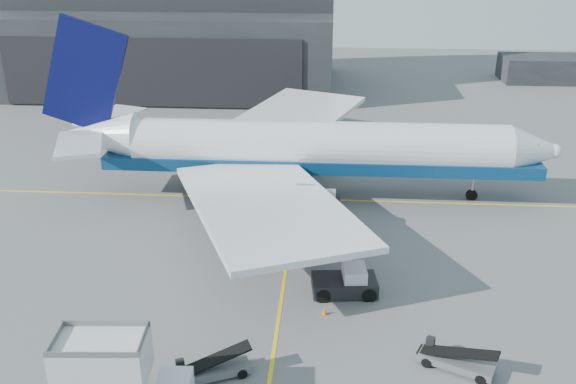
# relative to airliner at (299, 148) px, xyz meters

# --- Properties ---
(ground) EXTENTS (200.00, 200.00, 0.00)m
(ground) POSITION_rel_airliner_xyz_m (-0.14, -21.08, -4.73)
(ground) COLOR #565659
(ground) RESTS_ON ground
(taxi_lines) EXTENTS (80.00, 42.12, 0.02)m
(taxi_lines) POSITION_rel_airliner_xyz_m (-0.14, -8.42, -4.72)
(taxi_lines) COLOR yellow
(taxi_lines) RESTS_ON ground
(hangar) EXTENTS (50.00, 28.30, 28.00)m
(hangar) POSITION_rel_airliner_xyz_m (-22.14, 43.86, 4.81)
(hangar) COLOR black
(hangar) RESTS_ON ground
(distant_bldg_a) EXTENTS (14.00, 8.00, 4.00)m
(distant_bldg_a) POSITION_rel_airliner_xyz_m (37.86, 50.92, -4.73)
(distant_bldg_a) COLOR black
(distant_bldg_a) RESTS_ON ground
(airliner) EXTENTS (48.21, 46.75, 16.92)m
(airliner) POSITION_rel_airliner_xyz_m (0.00, 0.00, 0.00)
(airliner) COLOR white
(airliner) RESTS_ON ground
(catering_truck) EXTENTS (7.21, 3.09, 4.86)m
(catering_truck) POSITION_rel_airliner_xyz_m (-7.74, -30.78, -2.28)
(catering_truck) COLOR slate
(catering_truck) RESTS_ON ground
(pushback_tug) EXTENTS (4.77, 3.10, 2.09)m
(pushback_tug) POSITION_rel_airliner_xyz_m (4.35, -17.45, -3.95)
(pushback_tug) COLOR black
(pushback_tug) RESTS_ON ground
(belt_loader_a) EXTENTS (4.59, 3.06, 1.75)m
(belt_loader_a) POSITION_rel_airliner_xyz_m (-3.50, -27.17, -4.19)
(belt_loader_a) COLOR slate
(belt_loader_a) RESTS_ON ground
(belt_loader_b) EXTENTS (4.61, 3.16, 1.76)m
(belt_loader_b) POSITION_rel_airliner_xyz_m (10.67, -25.39, -4.19)
(belt_loader_b) COLOR slate
(belt_loader_b) RESTS_ON ground
(traffic_cone) EXTENTS (0.34, 0.34, 0.49)m
(traffic_cone) POSITION_rel_airliner_xyz_m (2.89, -20.33, -4.50)
(traffic_cone) COLOR #FF6308
(traffic_cone) RESTS_ON ground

